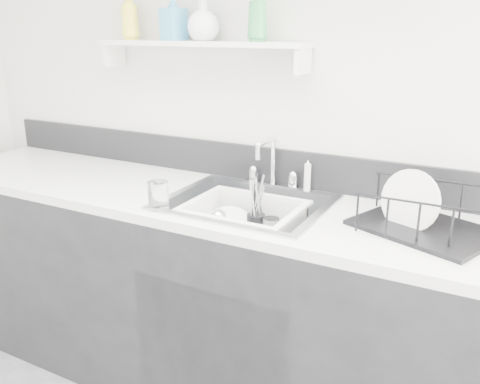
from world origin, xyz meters
The scene contains 18 objects.
counter_run centered at (0.00, 1.19, 0.46)m, with size 3.20×0.62×0.92m.
backsplash centered at (0.00, 1.49, 1.00)m, with size 3.20×0.02×0.16m, color black.
sink centered at (0.00, 1.19, 0.83)m, with size 0.64×0.52×0.20m, color silver, non-canonical shape.
faucet centered at (0.00, 1.44, 0.98)m, with size 0.26×0.18×0.23m.
side_sprayer centered at (0.16, 1.44, 0.99)m, with size 0.03×0.03×0.14m, color white.
wall_shelf centered at (-0.35, 1.42, 1.51)m, with size 1.00×0.16×0.12m.
wash_tub centered at (0.01, 1.16, 0.84)m, with size 0.44×0.36×0.17m, color white, non-canonical shape.
plate_stack centered at (-0.08, 1.19, 0.79)m, with size 0.24×0.24×0.09m.
utensil_cup centered at (0.02, 1.23, 0.82)m, with size 0.08×0.08×0.25m.
ladle centered at (-0.09, 1.15, 0.81)m, with size 0.29×0.10×0.08m, color silver, non-canonical shape.
tumbler_in_tub centered at (0.10, 1.22, 0.81)m, with size 0.07×0.07×0.09m, color white.
tumbler_counter centered at (-0.26, 0.97, 0.97)m, with size 0.08×0.08×0.11m, color white.
dish_rack centered at (0.67, 1.23, 1.00)m, with size 0.44×0.33×0.15m, color black, non-canonical shape.
bowl_small centered at (0.07, 1.13, 0.78)m, with size 0.10×0.10×0.03m, color white.
soap_bottle_a centered at (-0.72, 1.42, 1.64)m, with size 0.08×0.08×0.22m, color yellow.
soap_bottle_b centered at (-0.47, 1.40, 1.63)m, with size 0.09×0.09×0.20m, color #3D92BD.
soap_bottle_c centered at (-0.32, 1.40, 1.62)m, with size 0.14×0.14×0.17m, color white.
soap_bottle_d centered at (-0.06, 1.40, 1.64)m, with size 0.08×0.08×0.21m, color #2F8542.
Camera 1 is at (0.88, -0.50, 1.59)m, focal length 38.00 mm.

